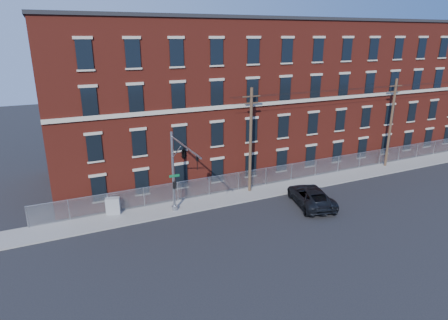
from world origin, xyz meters
The scene contains 10 objects.
ground centered at (0.00, 0.00, 0.00)m, with size 140.00×140.00×0.00m, color black.
sidewalk centered at (12.00, 5.00, 0.06)m, with size 65.00×3.00×0.12m, color gray.
mill_building centered at (12.00, 13.93, 8.15)m, with size 55.30×14.32×16.30m.
chain_link_fence centered at (12.00, 6.30, 1.06)m, with size 59.06×0.06×1.85m.
traffic_signal_mast centered at (-6.00, 2.18, 5.39)m, with size 0.90×6.75×7.00m.
utility_pole_near centered at (2.00, 5.60, 5.34)m, with size 1.80×0.28×10.00m.
utility_pole_mid centered at (20.00, 5.60, 5.34)m, with size 1.80×0.28×10.00m.
overhead_wires centered at (20.00, 5.60, 9.12)m, with size 40.00×0.62×0.62m.
pickup_truck centered at (5.51, 0.60, 0.85)m, with size 2.82×6.12×1.70m, color black.
utility_cabinet centered at (-10.95, 6.00, 0.84)m, with size 1.15×0.58×1.44m, color gray.
Camera 1 is at (-14.94, -24.87, 14.57)m, focal length 30.79 mm.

